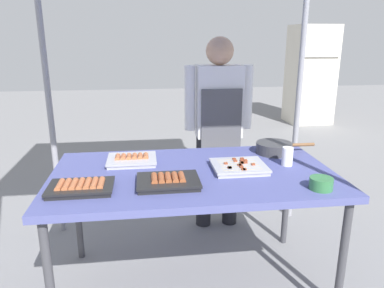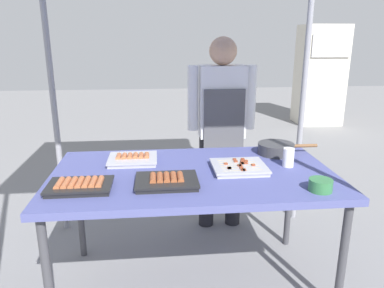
% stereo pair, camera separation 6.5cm
% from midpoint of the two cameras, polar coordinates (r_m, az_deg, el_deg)
% --- Properties ---
extents(ground_plane, '(18.00, 18.00, 0.00)m').
position_cam_midpoint_polar(ground_plane, '(2.46, 0.93, -20.89)').
color(ground_plane, slate).
extents(stall_table, '(1.60, 0.90, 0.75)m').
position_cam_midpoint_polar(stall_table, '(2.11, 1.01, -5.67)').
color(stall_table, '#4C518C').
rests_on(stall_table, ground).
extents(tray_grilled_sausages, '(0.29, 0.25, 0.05)m').
position_cam_midpoint_polar(tray_grilled_sausages, '(2.27, -8.42, -2.33)').
color(tray_grilled_sausages, '#ADADB2').
rests_on(tray_grilled_sausages, stall_table).
extents(tray_meat_skewers, '(0.31, 0.27, 0.04)m').
position_cam_midpoint_polar(tray_meat_skewers, '(2.13, 8.22, -3.63)').
color(tray_meat_skewers, '#ADADB2').
rests_on(tray_meat_skewers, stall_table).
extents(tray_pork_links, '(0.32, 0.21, 0.05)m').
position_cam_midpoint_polar(tray_pork_links, '(1.92, -16.17, -6.26)').
color(tray_pork_links, black).
rests_on(tray_pork_links, stall_table).
extents(tray_spring_rolls, '(0.32, 0.24, 0.05)m').
position_cam_midpoint_polar(tray_spring_rolls, '(1.91, -2.99, -5.76)').
color(tray_spring_rolls, black).
rests_on(tray_spring_rolls, stall_table).
extents(cooking_wok, '(0.40, 0.24, 0.07)m').
position_cam_midpoint_polar(cooking_wok, '(2.47, 13.77, -0.64)').
color(cooking_wok, '#38383A').
rests_on(cooking_wok, stall_table).
extents(condiment_bowl, '(0.12, 0.12, 0.06)m').
position_cam_midpoint_polar(condiment_bowl, '(1.95, 20.32, -6.04)').
color(condiment_bowl, '#33723F').
rests_on(condiment_bowl, stall_table).
extents(drink_cup_near_edge, '(0.07, 0.07, 0.11)m').
position_cam_midpoint_polar(drink_cup_near_edge, '(2.24, 15.61, -2.03)').
color(drink_cup_near_edge, white).
rests_on(drink_cup_near_edge, stall_table).
extents(vendor_woman, '(0.52, 0.22, 1.49)m').
position_cam_midpoint_polar(vendor_woman, '(2.80, 5.29, 3.66)').
color(vendor_woman, black).
rests_on(vendor_woman, ground).
extents(neighbor_stall_left, '(0.72, 0.66, 1.69)m').
position_cam_midpoint_polar(neighbor_stall_left, '(6.85, 19.58, 10.10)').
color(neighbor_stall_left, beige).
rests_on(neighbor_stall_left, ground).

